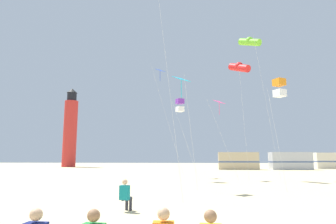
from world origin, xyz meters
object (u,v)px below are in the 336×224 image
kite_diamond_blue (161,75)px  kite_box_violet (180,105)px  kite_tube_lime (250,42)px  rv_van_cream (333,161)px  kite_box_orange (279,88)px  kite_diamond_rainbow (219,105)px  rv_van_silver (290,161)px  rv_van_tan (238,161)px  kite_diamond_cyan (182,83)px  lighthouse_distant (70,130)px  kite_flyer_standing (126,194)px  kite_tube_scarlet (239,67)px

kite_diamond_blue → kite_box_violet: bearing=-67.3°
kite_tube_lime → rv_van_cream: (18.97, 26.49, -11.99)m
kite_box_orange → rv_van_cream: size_ratio=1.05×
kite_diamond_rainbow → rv_van_silver: kite_diamond_rainbow is taller
kite_diamond_rainbow → kite_box_orange: (2.93, -8.66, -0.54)m
kite_box_orange → rv_van_cream: (19.34, 36.56, -4.87)m
rv_van_tan → kite_diamond_cyan: bearing=-101.3°
lighthouse_distant → rv_van_tan: (33.33, -11.10, -6.45)m
kite_flyer_standing → kite_tube_lime: (8.34, 17.63, 12.77)m
kite_diamond_blue → rv_van_cream: kite_diamond_blue is taller
kite_box_violet → rv_van_cream: bearing=48.6°
kite_tube_lime → kite_diamond_rainbow: 7.49m
lighthouse_distant → kite_tube_scarlet: bearing=-47.6°
kite_flyer_standing → rv_van_silver: size_ratio=0.18×
kite_flyer_standing → kite_tube_scarlet: bearing=-98.0°
lighthouse_distant → kite_diamond_rainbow: bearing=-49.8°
kite_box_orange → rv_van_tan: bearing=86.3°
kite_flyer_standing → kite_box_orange: kite_box_orange is taller
kite_diamond_blue → rv_van_tan: kite_diamond_blue is taller
kite_tube_scarlet → rv_van_silver: bearing=63.2°
kite_diamond_rainbow → rv_van_tan: kite_diamond_rainbow is taller
kite_box_violet → rv_van_silver: kite_box_violet is taller
kite_box_orange → rv_van_tan: size_ratio=1.04×
kite_tube_lime → kite_diamond_rainbow: bearing=-156.9°
rv_van_cream → rv_van_silver: bearing=-151.6°
kite_diamond_cyan → rv_van_cream: size_ratio=1.08×
kite_tube_lime → rv_van_tan: (1.65, 21.12, -11.99)m
kite_diamond_blue → kite_box_orange: size_ratio=1.71×
kite_diamond_cyan → kite_diamond_rainbow: 9.71m
rv_van_cream → kite_box_orange: bearing=-119.9°
kite_diamond_rainbow → lighthouse_distant: 44.01m
kite_box_violet → lighthouse_distant: size_ratio=0.42×
kite_diamond_blue → rv_van_cream: bearing=40.2°
kite_flyer_standing → lighthouse_distant: lighthouse_distant is taller
rv_van_tan → rv_van_cream: bearing=20.3°
kite_diamond_cyan → kite_tube_scarlet: 11.49m
kite_tube_lime → rv_van_silver: 26.35m
kite_tube_scarlet → kite_box_orange: bearing=-84.1°
kite_box_violet → rv_van_tan: kite_box_violet is taller
rv_van_tan → rv_van_silver: same height
kite_diamond_blue → rv_van_tan: (10.87, 18.44, -9.56)m
kite_tube_lime → kite_diamond_blue: 9.90m
kite_box_violet → kite_diamond_blue: 7.46m
kite_tube_lime → kite_box_orange: (-0.37, -10.07, -7.12)m
kite_diamond_rainbow → kite_box_orange: 9.16m
kite_tube_scarlet → kite_box_orange: 9.97m
rv_van_cream → kite_box_violet: bearing=-133.4°
kite_tube_lime → kite_tube_scarlet: bearing=-140.7°
kite_diamond_rainbow → rv_van_tan: (4.96, 22.52, -5.42)m
kite_diamond_blue → rv_van_silver: kite_diamond_blue is taller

